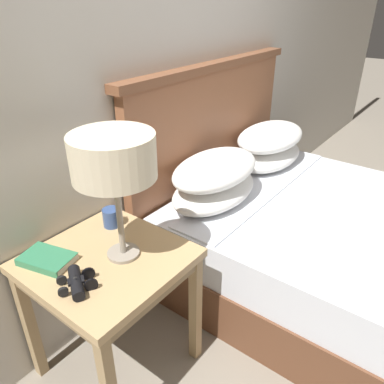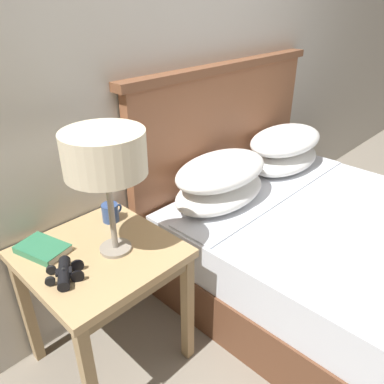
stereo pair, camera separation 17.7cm
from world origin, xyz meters
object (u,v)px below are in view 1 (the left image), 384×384
Objects in this scene: book_on_nightstand at (47,259)px; coffee_mug at (112,217)px; bed at (337,245)px; nightstand at (109,273)px; table_lamp at (113,159)px; binoculars_pair at (77,282)px.

coffee_mug is (0.34, -0.00, 0.03)m from book_on_nightstand.
book_on_nightstand is 2.23× the size of coffee_mug.
bed is 1.26m from coffee_mug.
nightstand is 1.24× the size of table_lamp.
bed is at bearing -28.17° from table_lamp.
binoculars_pair is at bearing -164.45° from nightstand.
book_on_nightstand is 0.34m from coffee_mug.
bed is at bearing -23.38° from binoculars_pair.
bed is at bearing -39.19° from coffee_mug.
table_lamp is at bearing -42.75° from book_on_nightstand.
binoculars_pair is (-0.23, -0.01, -0.40)m from table_lamp.
coffee_mug is at bearing -0.39° from book_on_nightstand.
table_lamp is 3.20× the size of binoculars_pair.
nightstand is 0.32× the size of bed.
table_lamp is at bearing -120.93° from coffee_mug.
book_on_nightstand is (-0.22, 0.20, -0.40)m from table_lamp.
table_lamp is 0.46m from binoculars_pair.
coffee_mug is (0.35, 0.21, 0.02)m from binoculars_pair.
nightstand is at bearing 141.53° from table_lamp.
table_lamp reaches higher than nightstand.
book_on_nightstand is at bearing 148.96° from bed.
coffee_mug is at bearing 30.37° from binoculars_pair.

